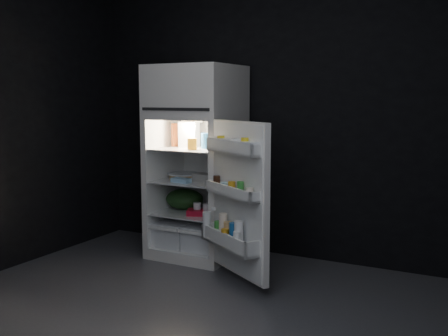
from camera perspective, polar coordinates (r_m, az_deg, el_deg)
The scene contains 17 objects.
floor at distance 3.67m, azimuth -3.47°, elevation -16.25°, with size 4.00×3.40×0.00m, color #45454A.
wall_back at distance 4.89m, azimuth 6.86°, elevation 5.99°, with size 4.00×0.00×2.70m, color black.
refrigerator at distance 4.90m, azimuth -2.90°, elevation 1.41°, with size 0.76×0.71×1.78m.
fridge_door at distance 4.11m, azimuth 1.34°, elevation -3.58°, with size 0.71×0.55×1.22m.
milk_jug at distance 4.94m, azimuth -3.82°, elevation 3.67°, with size 0.16×0.16×0.24m, color white.
mayo_jar at distance 4.80m, azimuth -1.88°, elevation 2.97°, with size 0.10×0.10×0.14m, color #1B5292.
jam_jar at distance 4.74m, azimuth -1.13°, elevation 2.86°, with size 0.10×0.10×0.13m, color black.
amber_bottle at distance 5.03m, azimuth -5.31°, elevation 3.61°, with size 0.08×0.08×0.22m, color #C85520.
small_carton at distance 4.71m, azimuth -3.47°, elevation 2.63°, with size 0.08×0.06×0.10m, color orange.
egg_carton at distance 4.77m, azimuth -1.76°, elevation -1.10°, with size 0.30×0.11×0.07m, color #9C988E.
pie at distance 4.99m, azimuth -4.42°, elevation -0.91°, with size 0.27×0.27×0.04m, color tan.
flat_package at distance 4.75m, azimuth -4.69°, elevation -1.35°, with size 0.18×0.09×0.04m, color #88B4D2.
wrapped_pkg at distance 4.91m, azimuth -0.74°, elevation -0.97°, with size 0.11×0.09×0.05m, color #F5E1C8.
produce_bag at distance 5.04m, azimuth -4.32°, elevation -3.39°, with size 0.37×0.31×0.20m, color #193815.
yogurt_tray at distance 4.79m, azimuth -2.32°, elevation -4.85°, with size 0.28×0.15×0.05m, color #A60E22.
small_can_red at distance 5.03m, azimuth -0.98°, elevation -4.01°, with size 0.07×0.07×0.09m, color #A60E22.
small_can_silver at distance 4.94m, azimuth -0.15°, elevation -4.22°, with size 0.07×0.07×0.09m, color #B7B7BB.
Camera 1 is at (1.76, -2.86, 1.49)m, focal length 42.00 mm.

